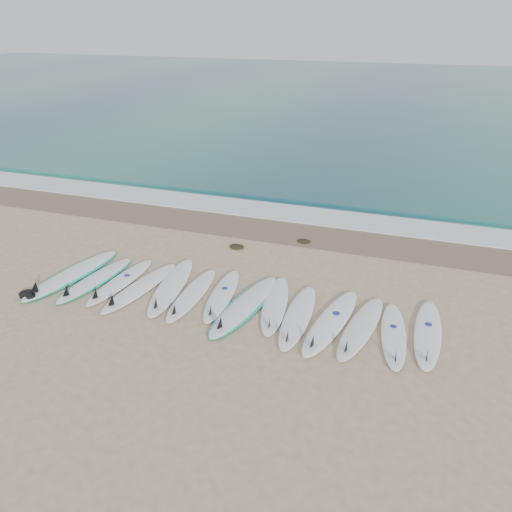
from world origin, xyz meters
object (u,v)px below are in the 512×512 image
(surfboard_0, at_px, (71,274))
(leash_coil, at_px, (28,295))
(surfboard_7, at_px, (244,306))
(surfboard_13, at_px, (428,334))

(surfboard_0, distance_m, leash_coil, 1.13)
(surfboard_0, distance_m, surfboard_7, 4.35)
(surfboard_13, distance_m, leash_coil, 8.46)
(surfboard_13, bearing_deg, surfboard_0, -178.65)
(surfboard_0, xyz_separation_m, leash_coil, (-0.32, -1.09, -0.01))
(leash_coil, bearing_deg, surfboard_7, 13.08)
(surfboard_13, bearing_deg, surfboard_7, -177.31)
(leash_coil, bearing_deg, surfboard_0, 73.77)
(surfboard_13, height_order, leash_coil, surfboard_13)
(surfboard_7, height_order, surfboard_13, surfboard_7)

